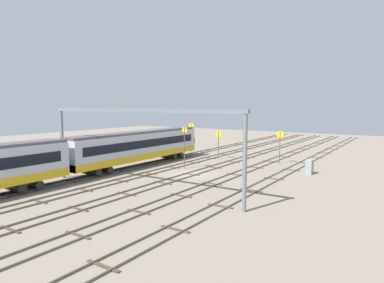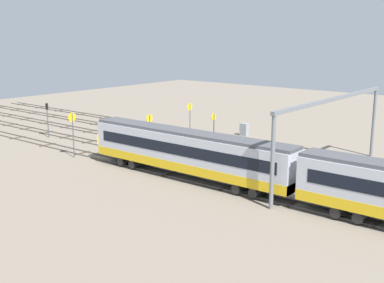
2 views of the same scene
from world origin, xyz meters
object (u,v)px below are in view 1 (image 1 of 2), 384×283
Objects in this scene: signal_light_trackside_approach at (244,132)px; overhead_gantry at (135,126)px; relay_cabinet at (309,167)px; speed_sign_far_trackside at (184,143)px; speed_sign_distant_end at (218,140)px; speed_sign_near_foreground at (280,142)px; speed_sign_mid_trackside at (191,133)px.

overhead_gantry is at bearing -170.54° from signal_light_trackside_approach.
signal_light_trackside_approach reaches higher than relay_cabinet.
signal_light_trackside_approach is 28.01m from relay_cabinet.
signal_light_trackside_approach is at bearing 9.46° from overhead_gantry.
overhead_gantry is 4.21× the size of speed_sign_far_trackside.
overhead_gantry is 39.91m from signal_light_trackside_approach.
relay_cabinet is (5.82, -15.07, -2.67)m from speed_sign_far_trackside.
speed_sign_far_trackside is at bearing -178.67° from speed_sign_distant_end.
speed_sign_near_foreground is 20.06m from signal_light_trackside_approach.
relay_cabinet is (-5.42, -5.73, -2.37)m from speed_sign_near_foreground.
signal_light_trackside_approach is at bearing -21.72° from speed_sign_mid_trackside.
overhead_gantry is 13.34× the size of relay_cabinet.
speed_sign_mid_trackside reaches higher than signal_light_trackside_approach.
speed_sign_far_trackside reaches higher than speed_sign_near_foreground.
speed_sign_distant_end is at bearing 75.34° from relay_cabinet.
signal_light_trackside_approach is at bearing 7.70° from speed_sign_far_trackside.
speed_sign_near_foreground is 1.05× the size of speed_sign_distant_end.
overhead_gantry is 24.95m from speed_sign_near_foreground.
speed_sign_distant_end is (9.82, 0.23, -0.44)m from speed_sign_far_trackside.
overhead_gantry is 22.95m from speed_sign_distant_end.
speed_sign_distant_end is (22.47, 3.17, -3.41)m from overhead_gantry.
signal_light_trackside_approach reaches higher than speed_sign_distant_end.
overhead_gantry reaches higher than speed_sign_near_foreground.
signal_light_trackside_approach is at bearing 41.96° from relay_cabinet.
signal_light_trackside_approach is (15.34, 12.93, -0.10)m from speed_sign_near_foreground.
speed_sign_near_foreground is 0.90× the size of speed_sign_mid_trackside.
overhead_gantry reaches higher than speed_sign_distant_end.
speed_sign_near_foreground is (23.89, -6.40, -3.27)m from overhead_gantry.
speed_sign_mid_trackside is at bearing 22.88° from overhead_gantry.
overhead_gantry is 13.33m from speed_sign_far_trackside.
speed_sign_mid_trackside is 1.16× the size of speed_sign_distant_end.
speed_sign_distant_end is at bearing -118.88° from speed_sign_mid_trackside.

